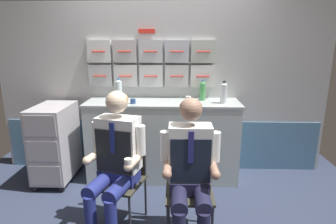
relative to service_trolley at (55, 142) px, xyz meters
The scene contains 13 objects.
galley_bulkhead 1.44m from the service_trolley, 19.00° to the left, with size 4.20×0.14×2.15m.
galley_counter 1.30m from the service_trolley, ahead, with size 1.84×0.53×0.98m.
service_trolley is the anchor object (origin of this frame).
folding_chair_left 1.21m from the service_trolley, 36.06° to the right, with size 0.49×0.49×0.83m.
crew_member_left 1.29m from the service_trolley, 42.75° to the right, with size 0.53×0.68×1.27m.
folding_chair_right 1.80m from the service_trolley, 28.68° to the right, with size 0.41×0.41×0.83m.
crew_member_right 1.89m from the service_trolley, 32.92° to the right, with size 0.50×0.61×1.25m.
water_bottle_tall 2.09m from the service_trolley, ahead, with size 0.08×0.08×0.26m.
water_bottle_short 1.89m from the service_trolley, ahead, with size 0.07×0.07×0.25m.
sparkling_bottle_green 0.99m from the service_trolley, ahead, with size 0.07×0.07×0.28m.
coffee_cup_spare 1.08m from the service_trolley, ahead, with size 0.06×0.06×0.06m.
paper_cup_blue 1.68m from the service_trolley, ahead, with size 0.07×0.07×0.07m.
paper_cup_tan 0.92m from the service_trolley, 25.96° to the left, with size 0.06×0.06×0.06m.
Camera 1 is at (0.22, -2.13, 1.68)m, focal length 29.52 mm.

